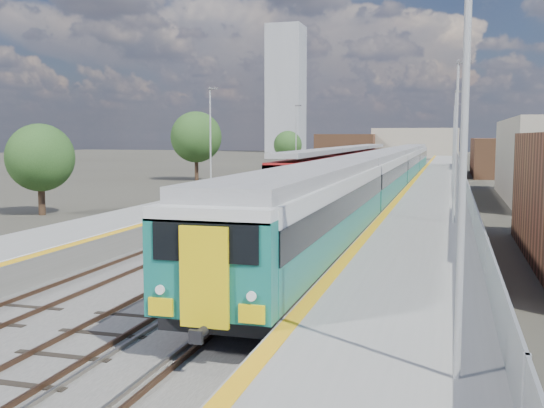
% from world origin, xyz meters
% --- Properties ---
extents(ground, '(320.00, 320.00, 0.00)m').
position_xyz_m(ground, '(0.00, 50.00, 0.00)').
color(ground, '#47443A').
rests_on(ground, ground).
extents(ballast_bed, '(10.50, 155.00, 0.06)m').
position_xyz_m(ballast_bed, '(-2.25, 52.50, 0.03)').
color(ballast_bed, '#565451').
rests_on(ballast_bed, ground).
extents(tracks, '(8.96, 160.00, 0.17)m').
position_xyz_m(tracks, '(-1.65, 54.18, 0.11)').
color(tracks, '#4C3323').
rests_on(tracks, ground).
extents(platform_right, '(4.70, 155.00, 8.52)m').
position_xyz_m(platform_right, '(5.28, 52.49, 0.54)').
color(platform_right, slate).
rests_on(platform_right, ground).
extents(platform_left, '(4.30, 155.00, 8.52)m').
position_xyz_m(platform_left, '(-9.05, 52.49, 0.52)').
color(platform_left, slate).
rests_on(platform_left, ground).
extents(buildings, '(72.00, 185.50, 40.00)m').
position_xyz_m(buildings, '(-18.12, 138.60, 10.70)').
color(buildings, brown).
rests_on(buildings, ground).
extents(green_train, '(2.96, 82.43, 3.26)m').
position_xyz_m(green_train, '(1.50, 44.76, 2.30)').
color(green_train, black).
rests_on(green_train, ground).
extents(red_train, '(2.92, 59.18, 3.68)m').
position_xyz_m(red_train, '(-5.50, 65.58, 2.18)').
color(red_train, black).
rests_on(red_train, ground).
extents(tree_a, '(4.33, 4.33, 5.87)m').
position_xyz_m(tree_a, '(-18.88, 26.40, 3.69)').
color(tree_a, '#382619').
rests_on(tree_a, ground).
extents(tree_b, '(5.82, 5.82, 7.89)m').
position_xyz_m(tree_b, '(-21.72, 59.14, 4.97)').
color(tree_b, '#382619').
rests_on(tree_b, ground).
extents(tree_c, '(4.37, 4.37, 5.92)m').
position_xyz_m(tree_c, '(-18.00, 86.89, 3.72)').
color(tree_c, '#382619').
rests_on(tree_c, ground).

